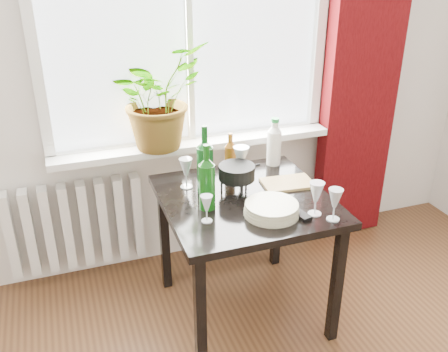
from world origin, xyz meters
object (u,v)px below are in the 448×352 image
object	(u,v)px
wineglass_front_right	(316,198)
wineglass_back_left	(186,173)
wine_bottle_right	(205,159)
wineglass_back_center	(241,163)
plate_stack	(272,209)
cleaning_bottle	(274,141)
wineglass_front_left	(207,209)
potted_plant	(158,97)
tv_remote	(297,212)
cutting_board	(288,183)
table	(245,212)
wine_bottle_left	(207,177)
wineglass_far_right	(335,204)
bottle_amber	(230,154)
fondue_pot	(237,178)
radiator	(76,225)

from	to	relation	value
wineglass_front_right	wineglass_back_left	size ratio (longest dim) A/B	1.02
wine_bottle_right	wineglass_front_right	size ratio (longest dim) A/B	2.12
wineglass_back_center	plate_stack	world-z (taller)	wineglass_back_center
cleaning_bottle	wineglass_front_left	distance (m)	0.76
potted_plant	wineglass_back_left	world-z (taller)	potted_plant
tv_remote	cutting_board	xyz separation A→B (m)	(0.10, 0.30, -0.00)
wineglass_back_center	tv_remote	distance (m)	0.47
potted_plant	wineglass_front_right	world-z (taller)	potted_plant
wineglass_front_left	cutting_board	bearing A→B (deg)	23.16
wine_bottle_right	wineglass_back_left	bearing A→B (deg)	139.58
table	wineglass_back_center	size ratio (longest dim) A/B	4.15
table	wine_bottle_left	xyz separation A→B (m)	(-0.22, -0.04, 0.26)
wineglass_back_left	cutting_board	world-z (taller)	wineglass_back_left
wineglass_far_right	potted_plant	bearing A→B (deg)	123.73
plate_stack	cutting_board	size ratio (longest dim) A/B	0.99
wine_bottle_right	plate_stack	world-z (taller)	wine_bottle_right
wineglass_far_right	wineglass_front_left	distance (m)	0.60
table	wineglass_back_center	bearing A→B (deg)	76.16
table	bottle_amber	xyz separation A→B (m)	(0.01, 0.27, 0.22)
table	wineglass_back_left	distance (m)	0.38
fondue_pot	cutting_board	size ratio (longest dim) A/B	0.80
radiator	wineglass_front_left	world-z (taller)	wineglass_front_left
wine_bottle_left	wineglass_far_right	bearing A→B (deg)	-30.19
plate_stack	fondue_pot	size ratio (longest dim) A/B	1.24
table	fondue_pot	world-z (taller)	fondue_pot
wineglass_front_left	tv_remote	size ratio (longest dim) A/B	0.81
table	potted_plant	bearing A→B (deg)	118.29
wineglass_front_left	cutting_board	size ratio (longest dim) A/B	0.51
wine_bottle_right	bottle_amber	world-z (taller)	wine_bottle_right
wineglass_back_left	fondue_pot	world-z (taller)	wineglass_back_left
radiator	wine_bottle_right	xyz separation A→B (m)	(0.68, -0.49, 0.55)
cleaning_bottle	fondue_pot	bearing A→B (deg)	-142.28
potted_plant	cutting_board	distance (m)	0.88
potted_plant	wineglass_front_right	distance (m)	1.07
wineglass_far_right	wineglass_front_left	world-z (taller)	wineglass_far_right
wineglass_far_right	fondue_pot	bearing A→B (deg)	127.38
cutting_board	wine_bottle_right	bearing A→B (deg)	170.03
radiator	wineglass_front_left	bearing A→B (deg)	-53.64
wineglass_back_left	wine_bottle_left	bearing A→B (deg)	-81.73
wine_bottle_left	wineglass_front_left	world-z (taller)	wine_bottle_left
cleaning_bottle	potted_plant	bearing A→B (deg)	158.34
wineglass_far_right	wineglass_back_center	bearing A→B (deg)	115.55
fondue_pot	tv_remote	world-z (taller)	fondue_pot
wine_bottle_right	bottle_amber	xyz separation A→B (m)	(0.19, 0.13, -0.06)
cleaning_bottle	wineglass_back_center	bearing A→B (deg)	-151.94
wine_bottle_right	wineglass_back_center	xyz separation A→B (m)	(0.22, 0.06, -0.08)
radiator	wineglass_back_left	world-z (taller)	wineglass_back_left
wine_bottle_right	cutting_board	world-z (taller)	wine_bottle_right
bottle_amber	wineglass_front_left	size ratio (longest dim) A/B	1.86
potted_plant	wine_bottle_left	world-z (taller)	potted_plant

